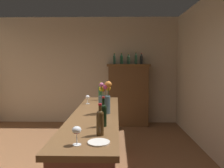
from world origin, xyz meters
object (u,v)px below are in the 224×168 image
object	(u,v)px
wine_bottle_rose	(103,114)
flower_arrangement	(105,100)
display_bottle_right	(141,59)
cheese_plate	(99,142)
wine_glass_mid	(77,131)
display_bottle_midleft	(122,59)
bar_counter	(96,151)
wine_bottle_riesling	(100,92)
display_bottle_left	(114,59)
display_cabinet	(128,94)
display_bottle_midright	(136,59)
wine_bottle_malbec	(100,121)
display_bottle_center	(128,59)
wine_glass_front	(88,98)

from	to	relation	value
wine_bottle_rose	flower_arrangement	world-z (taller)	flower_arrangement
wine_bottle_rose	display_bottle_right	world-z (taller)	display_bottle_right
wine_bottle_rose	cheese_plate	distance (m)	0.49
wine_glass_mid	flower_arrangement	bearing A→B (deg)	81.81
wine_glass_mid	display_bottle_midleft	bearing A→B (deg)	84.03
wine_bottle_rose	bar_counter	bearing A→B (deg)	102.92
wine_bottle_riesling	display_bottle_left	xyz separation A→B (m)	(0.22, 2.06, 0.60)
display_cabinet	flower_arrangement	bearing A→B (deg)	-98.47
display_bottle_midright	display_bottle_midleft	bearing A→B (deg)	-180.00
wine_bottle_rose	wine_bottle_malbec	distance (m)	0.28
wine_bottle_malbec	display_bottle_center	world-z (taller)	display_bottle_center
wine_bottle_riesling	wine_bottle_malbec	world-z (taller)	wine_bottle_riesling
display_bottle_midright	wine_bottle_malbec	bearing A→B (deg)	-99.32
wine_bottle_rose	display_bottle_midright	xyz separation A→B (m)	(0.64, 3.68, 0.62)
bar_counter	wine_bottle_malbec	bearing A→B (deg)	-81.96
wine_bottle_malbec	flower_arrangement	distance (m)	0.87
display_cabinet	wine_bottle_rose	bearing A→B (deg)	-96.86
flower_arrangement	wine_bottle_riesling	bearing A→B (deg)	97.18
wine_bottle_rose	display_bottle_right	xyz separation A→B (m)	(0.78, 3.68, 0.61)
display_bottle_midright	wine_bottle_rose	bearing A→B (deg)	-99.82
flower_arrangement	display_bottle_midleft	bearing A→B (deg)	84.83
bar_counter	display_bottle_center	distance (m)	3.37
display_bottle_midright	display_bottle_right	bearing A→B (deg)	0.00
display_cabinet	flower_arrangement	world-z (taller)	display_cabinet
display_bottle_left	display_bottle_right	size ratio (longest dim) A/B	1.03
bar_counter	flower_arrangement	xyz separation A→B (m)	(0.12, -0.01, 0.67)
wine_glass_front	display_bottle_midright	distance (m)	2.68
wine_bottle_malbec	display_bottle_midright	world-z (taller)	display_bottle_midright
wine_bottle_malbec	display_bottle_midleft	xyz separation A→B (m)	(0.27, 3.96, 0.62)
display_bottle_midleft	wine_bottle_rose	bearing A→B (deg)	-94.08
wine_bottle_riesling	display_bottle_right	xyz separation A→B (m)	(0.93, 2.06, 0.60)
display_bottle_midright	flower_arrangement	bearing A→B (deg)	-101.96
display_bottle_midleft	display_bottle_left	bearing A→B (deg)	180.00
display_cabinet	wine_bottle_rose	world-z (taller)	display_cabinet
bar_counter	wine_glass_mid	distance (m)	1.27
display_cabinet	wine_bottle_riesling	size ratio (longest dim) A/B	5.19
display_cabinet	cheese_plate	xyz separation A→B (m)	(-0.45, -4.15, 0.17)
wine_glass_front	display_bottle_right	distance (m)	2.74
wine_glass_front	cheese_plate	world-z (taller)	wine_glass_front
wine_glass_front	wine_glass_mid	bearing A→B (deg)	-85.32
wine_bottle_malbec	display_bottle_left	distance (m)	4.00
display_cabinet	display_bottle_center	size ratio (longest dim) A/B	5.83
wine_glass_front	wine_glass_mid	distance (m)	1.78
display_bottle_right	wine_bottle_rose	bearing A→B (deg)	-102.03
display_cabinet	cheese_plate	size ratio (longest dim) A/B	9.07
cheese_plate	display_bottle_midright	size ratio (longest dim) A/B	0.57
display_bottle_left	display_bottle_midleft	world-z (taller)	display_bottle_midleft
wine_bottle_rose	display_bottle_midleft	size ratio (longest dim) A/B	1.01
flower_arrangement	display_bottle_midright	xyz separation A→B (m)	(0.65, 3.09, 0.58)
bar_counter	wine_bottle_rose	size ratio (longest dim) A/B	8.74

